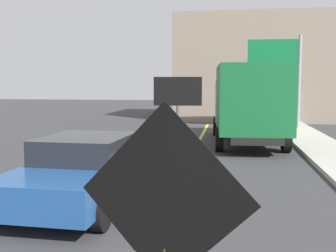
{
  "coord_description": "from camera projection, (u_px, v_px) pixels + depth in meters",
  "views": [
    {
      "loc": [
        1.28,
        -0.72,
        2.48
      ],
      "look_at": [
        0.3,
        5.78,
        1.79
      ],
      "focal_mm": 43.59,
      "sensor_mm": 36.0,
      "label": 1
    }
  ],
  "objects": [
    {
      "name": "lane_center_stripe",
      "position": [
        153.0,
        227.0,
        7.05
      ],
      "size": [
        0.14,
        36.0,
        0.01
      ],
      "primitive_type": "cube",
      "color": "yellow",
      "rests_on": "ground"
    },
    {
      "name": "roadwork_sign",
      "position": [
        165.0,
        201.0,
        3.5
      ],
      "size": [
        1.59,
        0.41,
        2.33
      ],
      "color": "#593819",
      "rests_on": "ground"
    },
    {
      "name": "arrow_board_trailer",
      "position": [
        178.0,
        143.0,
        13.67
      ],
      "size": [
        1.6,
        1.87,
        2.7
      ],
      "color": "orange",
      "rests_on": "ground"
    },
    {
      "name": "box_truck",
      "position": [
        248.0,
        102.0,
        16.65
      ],
      "size": [
        2.99,
        7.44,
        3.17
      ],
      "color": "black",
      "rests_on": "ground"
    },
    {
      "name": "pickup_car",
      "position": [
        83.0,
        170.0,
        8.45
      ],
      "size": [
        2.22,
        4.48,
        1.38
      ],
      "color": "navy",
      "rests_on": "ground"
    },
    {
      "name": "highway_guide_sign",
      "position": [
        284.0,
        66.0,
        21.46
      ],
      "size": [
        2.79,
        0.18,
        5.0
      ],
      "color": "gray",
      "rests_on": "ground"
    },
    {
      "name": "far_building_block",
      "position": [
        265.0,
        69.0,
        28.73
      ],
      "size": [
        12.22,
        7.58,
        7.0
      ],
      "primitive_type": "cube",
      "color": "gray",
      "rests_on": "ground"
    },
    {
      "name": "traffic_cone_near_sign",
      "position": [
        150.0,
        252.0,
        5.32
      ],
      "size": [
        0.36,
        0.36,
        0.6
      ],
      "color": "black",
      "rests_on": "ground"
    },
    {
      "name": "traffic_cone_mid_lane",
      "position": [
        165.0,
        203.0,
        7.44
      ],
      "size": [
        0.36,
        0.36,
        0.62
      ],
      "color": "black",
      "rests_on": "ground"
    },
    {
      "name": "traffic_cone_far_lane",
      "position": [
        180.0,
        175.0,
        9.73
      ],
      "size": [
        0.36,
        0.36,
        0.63
      ],
      "color": "black",
      "rests_on": "ground"
    },
    {
      "name": "traffic_cone_curbside",
      "position": [
        193.0,
        157.0,
        12.0
      ],
      "size": [
        0.36,
        0.36,
        0.66
      ],
      "color": "black",
      "rests_on": "ground"
    }
  ]
}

